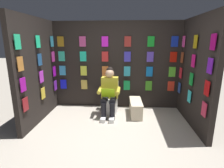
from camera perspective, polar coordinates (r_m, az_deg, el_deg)
The scene contains 7 objects.
ground_plane at distance 3.33m, azimuth -0.44°, elevation -18.63°, with size 30.00×30.00×0.00m, color #B2A899.
display_wall_back at distance 4.71m, azimuth 1.41°, elevation 6.06°, with size 3.44×0.14×2.30m.
display_wall_left at distance 4.04m, azimuth 25.81°, elevation 3.36°, with size 0.14×1.81×2.30m.
display_wall_right at distance 4.24m, azimuth -23.27°, elevation 4.04°, with size 0.14×1.81×2.30m.
toilet at distance 4.48m, azimuth -0.53°, elevation -5.19°, with size 0.41×0.56×0.77m.
person_reading at distance 4.18m, azimuth -0.89°, elevation -2.66°, with size 0.53×0.69×1.19m.
comic_longbox_near at distance 4.39m, azimuth 7.78°, elevation -7.73°, with size 0.30×0.78×0.37m.
Camera 1 is at (-0.23, 2.80, 1.80)m, focal length 27.91 mm.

